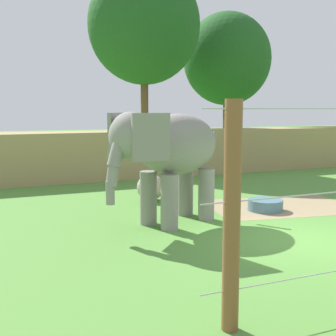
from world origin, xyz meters
TOP-DOWN VIEW (x-y plane):
  - ground_plane at (0.00, 0.00)m, footprint 120.00×120.00m
  - dirt_patch at (1.93, 3.35)m, footprint 5.13×3.85m
  - embankment_wall at (0.00, 11.32)m, footprint 36.00×1.80m
  - elephant at (-2.31, 2.67)m, footprint 3.96×2.61m
  - enrichment_ball at (-1.67, 5.89)m, footprint 0.95×0.95m
  - water_tub at (1.12, 3.02)m, footprint 1.10×1.10m
  - tree_far_left at (9.12, 19.24)m, footprint 6.10×6.10m
  - tree_left_of_centre at (1.79, 15.98)m, footprint 6.33×6.33m

SIDE VIEW (x-z plane):
  - ground_plane at x=0.00m, z-range 0.00..0.00m
  - dirt_patch at x=1.93m, z-range 0.00..0.01m
  - water_tub at x=1.12m, z-range 0.01..0.36m
  - enrichment_ball at x=-1.67m, z-range 0.00..0.95m
  - embankment_wall at x=0.00m, z-range 0.00..2.17m
  - elephant at x=-2.31m, z-range 0.51..3.63m
  - tree_far_left at x=9.12m, z-range 1.71..11.57m
  - tree_left_of_centre at x=1.79m, z-range 2.26..13.47m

